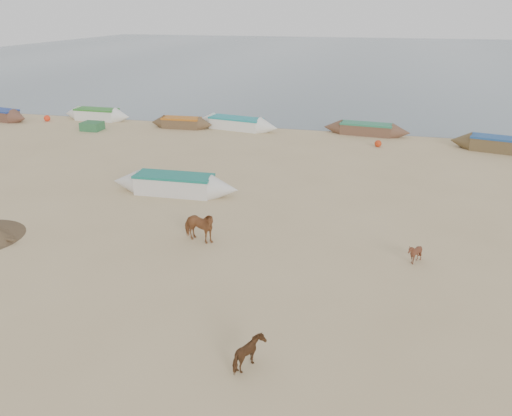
% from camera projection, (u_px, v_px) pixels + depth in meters
% --- Properties ---
extents(ground, '(140.00, 140.00, 0.00)m').
position_uv_depth(ground, '(226.00, 280.00, 16.40)').
color(ground, tan).
rests_on(ground, ground).
extents(sea, '(160.00, 160.00, 0.00)m').
position_uv_depth(sea, '(363.00, 56.00, 90.02)').
color(sea, slate).
rests_on(sea, ground).
extents(cow_adult, '(1.62, 1.02, 1.26)m').
position_uv_depth(cow_adult, '(199.00, 227.00, 18.85)').
color(cow_adult, brown).
rests_on(cow_adult, ground).
extents(calf_front, '(0.80, 0.74, 0.74)m').
position_uv_depth(calf_front, '(415.00, 253.00, 17.38)').
color(calf_front, '#562B1B').
rests_on(calf_front, ground).
extents(calf_right, '(0.74, 0.86, 0.84)m').
position_uv_depth(calf_right, '(250.00, 354.00, 12.26)').
color(calf_right, '#56341C').
rests_on(calf_right, ground).
extents(near_canoe, '(6.35, 1.49, 0.96)m').
position_uv_depth(near_canoe, '(174.00, 184.00, 23.82)').
color(near_canoe, silver).
rests_on(near_canoe, ground).
extents(waterline_canoes, '(58.17, 5.04, 0.91)m').
position_uv_depth(waterline_canoes, '(317.00, 130.00, 34.65)').
color(waterline_canoes, brown).
rests_on(waterline_canoes, ground).
extents(beach_clutter, '(45.25, 4.63, 0.64)m').
position_uv_depth(beach_clutter, '(365.00, 136.00, 33.36)').
color(beach_clutter, '#2E673C').
rests_on(beach_clutter, ground).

